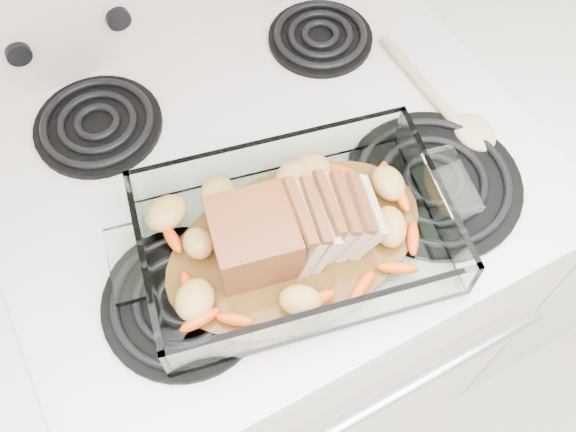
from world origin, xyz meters
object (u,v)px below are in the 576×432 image
counter_right (522,163)px  pork_roast (281,235)px  electric_range (269,283)px  baking_dish (295,239)px

counter_right → pork_roast: pork_roast is taller
counter_right → pork_roast: (-0.72, -0.16, 0.53)m
electric_range → counter_right: size_ratio=1.20×
counter_right → baking_dish: 0.87m
baking_dish → pork_roast: pork_roast is taller
electric_range → baking_dish: bearing=-100.6°
counter_right → baking_dish: size_ratio=2.41×
electric_range → baking_dish: 0.51m
baking_dish → pork_roast: bearing=-168.0°
electric_range → counter_right: bearing=-0.1°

